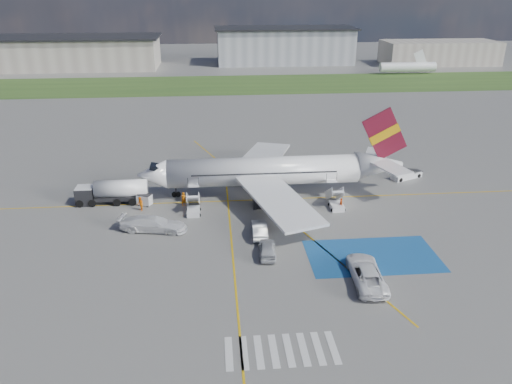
% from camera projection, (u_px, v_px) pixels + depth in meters
% --- Properties ---
extents(ground, '(400.00, 400.00, 0.00)m').
position_uv_depth(ground, '(276.00, 242.00, 56.55)').
color(ground, '#60605E').
rests_on(ground, ground).
extents(grass_strip, '(400.00, 30.00, 0.01)m').
position_uv_depth(grass_strip, '(235.00, 84.00, 143.77)').
color(grass_strip, '#2D4C1E').
rests_on(grass_strip, ground).
extents(taxiway_line_main, '(120.00, 0.20, 0.01)m').
position_uv_depth(taxiway_line_main, '(265.00, 200.00, 67.57)').
color(taxiway_line_main, gold).
rests_on(taxiway_line_main, ground).
extents(taxiway_line_cross, '(0.20, 60.00, 0.01)m').
position_uv_depth(taxiway_line_cross, '(236.00, 295.00, 46.97)').
color(taxiway_line_cross, gold).
rests_on(taxiway_line_cross, ground).
extents(taxiway_line_diag, '(20.71, 56.45, 0.01)m').
position_uv_depth(taxiway_line_diag, '(265.00, 200.00, 67.57)').
color(taxiway_line_diag, gold).
rests_on(taxiway_line_diag, ground).
extents(staging_box, '(14.00, 8.00, 0.01)m').
position_uv_depth(staging_box, '(372.00, 256.00, 53.69)').
color(staging_box, '#174C8B').
rests_on(staging_box, ground).
extents(crosswalk, '(9.00, 4.00, 0.01)m').
position_uv_depth(crosswalk, '(281.00, 350.00, 39.88)').
color(crosswalk, silver).
rests_on(crosswalk, ground).
extents(terminal_west, '(60.00, 22.00, 10.00)m').
position_uv_depth(terminal_west, '(68.00, 53.00, 169.51)').
color(terminal_west, gray).
rests_on(terminal_west, ground).
extents(terminal_centre, '(48.00, 18.00, 12.00)m').
position_uv_depth(terminal_centre, '(285.00, 46.00, 179.78)').
color(terminal_centre, gray).
rests_on(terminal_centre, ground).
extents(terminal_east, '(40.00, 16.00, 8.00)m').
position_uv_depth(terminal_east, '(439.00, 53.00, 178.58)').
color(terminal_east, gray).
rests_on(terminal_east, ground).
extents(airliner, '(36.81, 32.95, 11.92)m').
position_uv_depth(airliner, '(274.00, 171.00, 68.21)').
color(airliner, silver).
rests_on(airliner, ground).
extents(airstairs_fwd, '(1.90, 5.20, 3.60)m').
position_uv_depth(airstairs_fwd, '(193.00, 208.00, 63.53)').
color(airstairs_fwd, silver).
rests_on(airstairs_fwd, ground).
extents(airstairs_aft, '(1.90, 5.20, 3.60)m').
position_uv_depth(airstairs_aft, '(336.00, 203.00, 65.03)').
color(airstairs_aft, silver).
rests_on(airstairs_aft, ground).
extents(fuel_tanker, '(9.28, 2.62, 3.16)m').
position_uv_depth(fuel_tanker, '(113.00, 193.00, 66.15)').
color(fuel_tanker, black).
rests_on(fuel_tanker, ground).
extents(gpu_cart, '(2.15, 1.80, 1.54)m').
position_uv_depth(gpu_cart, '(145.00, 200.00, 65.68)').
color(gpu_cart, silver).
rests_on(gpu_cart, ground).
extents(belt_loader, '(5.38, 3.51, 1.57)m').
position_uv_depth(belt_loader, '(406.00, 176.00, 74.90)').
color(belt_loader, silver).
rests_on(belt_loader, ground).
extents(car_silver_a, '(2.18, 4.73, 1.57)m').
position_uv_depth(car_silver_a, '(267.00, 249.00, 53.54)').
color(car_silver_a, '#AAADB1').
rests_on(car_silver_a, ground).
extents(car_silver_b, '(1.81, 4.89, 1.60)m').
position_uv_depth(car_silver_b, '(259.00, 229.00, 57.80)').
color(car_silver_b, silver).
rests_on(car_silver_b, ground).
extents(van_white_a, '(3.23, 6.36, 2.33)m').
position_uv_depth(van_white_a, '(367.00, 270.00, 48.81)').
color(van_white_a, white).
rests_on(van_white_a, ground).
extents(van_white_b, '(6.39, 3.61, 2.36)m').
position_uv_depth(van_white_b, '(153.00, 222.00, 58.71)').
color(van_white_b, silver).
rests_on(van_white_b, ground).
extents(crew_fwd, '(0.83, 0.76, 1.91)m').
position_uv_depth(crew_fwd, '(184.00, 199.00, 65.37)').
color(crew_fwd, orange).
rests_on(crew_fwd, ground).
extents(crew_nose, '(1.01, 1.12, 1.87)m').
position_uv_depth(crew_nose, '(140.00, 204.00, 63.97)').
color(crew_nose, orange).
rests_on(crew_nose, ground).
extents(crew_aft, '(0.41, 0.93, 1.56)m').
position_uv_depth(crew_aft, '(341.00, 204.00, 64.41)').
color(crew_aft, '#FF5F0D').
rests_on(crew_aft, ground).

